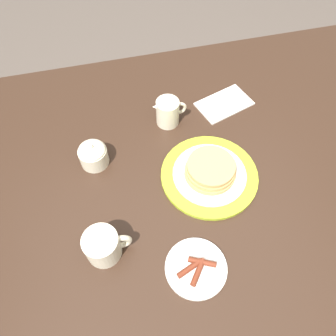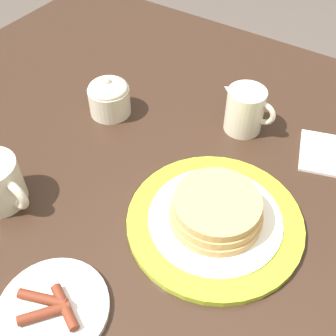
{
  "view_description": "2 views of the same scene",
  "coord_description": "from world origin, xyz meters",
  "views": [
    {
      "loc": [
        -0.26,
        -0.49,
        1.55
      ],
      "look_at": [
        -0.14,
        0.0,
        0.78
      ],
      "focal_mm": 35.0,
      "sensor_mm": 36.0,
      "label": 1
    },
    {
      "loc": [
        0.13,
        -0.41,
        1.29
      ],
      "look_at": [
        -0.14,
        0.0,
        0.78
      ],
      "focal_mm": 45.0,
      "sensor_mm": 36.0,
      "label": 2
    }
  ],
  "objects": [
    {
      "name": "ground_plane",
      "position": [
        0.0,
        0.0,
        0.0
      ],
      "size": [
        8.0,
        8.0,
        0.0
      ],
      "primitive_type": "plane",
      "color": "#51473F"
    },
    {
      "name": "dining_table",
      "position": [
        0.0,
        0.0,
        0.65
      ],
      "size": [
        1.57,
        1.08,
        0.75
      ],
      "color": "#332116",
      "rests_on": "ground_plane"
    },
    {
      "name": "pancake_plate",
      "position": [
        -0.02,
        -0.04,
        0.77
      ],
      "size": [
        0.28,
        0.28,
        0.06
      ],
      "color": "#AAC628",
      "rests_on": "dining_table"
    },
    {
      "name": "side_plate_bacon",
      "position": [
        -0.13,
        -0.28,
        0.75
      ],
      "size": [
        0.15,
        0.15,
        0.02
      ],
      "color": "silver",
      "rests_on": "dining_table"
    },
    {
      "name": "coffee_mug",
      "position": [
        -0.34,
        -0.19,
        0.79
      ],
      "size": [
        0.12,
        0.09,
        0.08
      ],
      "color": "beige",
      "rests_on": "dining_table"
    },
    {
      "name": "creamer_pitcher",
      "position": [
        -0.09,
        0.19,
        0.79
      ],
      "size": [
        0.11,
        0.07,
        0.1
      ],
      "color": "beige",
      "rests_on": "dining_table"
    },
    {
      "name": "sugar_bowl",
      "position": [
        -0.34,
        0.09,
        0.78
      ],
      "size": [
        0.08,
        0.08,
        0.08
      ],
      "color": "beige",
      "rests_on": "dining_table"
    },
    {
      "name": "napkin",
      "position": [
        0.11,
        0.22,
        0.75
      ],
      "size": [
        0.2,
        0.16,
        0.01
      ],
      "color": "silver",
      "rests_on": "dining_table"
    }
  ]
}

